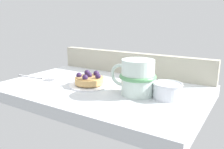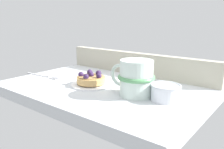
{
  "view_description": "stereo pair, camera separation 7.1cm",
  "coord_description": "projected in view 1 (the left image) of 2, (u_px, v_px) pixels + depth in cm",
  "views": [
    {
      "loc": [
        41.91,
        -59.93,
        22.08
      ],
      "look_at": [
        5.08,
        -1.74,
        4.96
      ],
      "focal_mm": 37.12,
      "sensor_mm": 36.0,
      "label": 1
    },
    {
      "loc": [
        47.69,
        -55.84,
        22.08
      ],
      "look_at": [
        5.08,
        -1.74,
        4.96
      ],
      "focal_mm": 37.12,
      "sensor_mm": 36.0,
      "label": 2
    }
  ],
  "objects": [
    {
      "name": "window_rail_back",
      "position": [
        131.0,
        63.0,
        0.92
      ],
      "size": [
        64.5,
        3.03,
        8.6
      ],
      "primitive_type": "cube",
      "color": "#B2AD99",
      "rests_on": "ground_plane"
    },
    {
      "name": "ground_plane",
      "position": [
        102.0,
        91.0,
        0.77
      ],
      "size": [
        65.82,
        43.33,
        3.58
      ],
      "primitive_type": "cube",
      "color": "silver"
    },
    {
      "name": "sugar_bowl",
      "position": [
        168.0,
        90.0,
        0.64
      ],
      "size": [
        8.27,
        8.27,
        4.48
      ],
      "color": "silver",
      "rests_on": "ground_plane"
    },
    {
      "name": "raspberry_tart",
      "position": [
        89.0,
        79.0,
        0.76
      ],
      "size": [
        9.52,
        9.52,
        3.85
      ],
      "color": "tan",
      "rests_on": "dessert_plate"
    },
    {
      "name": "coffee_mug",
      "position": [
        137.0,
        77.0,
        0.67
      ],
      "size": [
        14.54,
        10.72,
        10.42
      ],
      "color": "silver",
      "rests_on": "ground_plane"
    },
    {
      "name": "dessert_plate",
      "position": [
        90.0,
        85.0,
        0.76
      ],
      "size": [
        13.44,
        13.44,
        0.83
      ],
      "color": "white",
      "rests_on": "ground_plane"
    },
    {
      "name": "dessert_fork",
      "position": [
        36.0,
        77.0,
        0.86
      ],
      "size": [
        17.36,
        2.87,
        0.6
      ],
      "color": "#B7B7BC",
      "rests_on": "ground_plane"
    }
  ]
}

